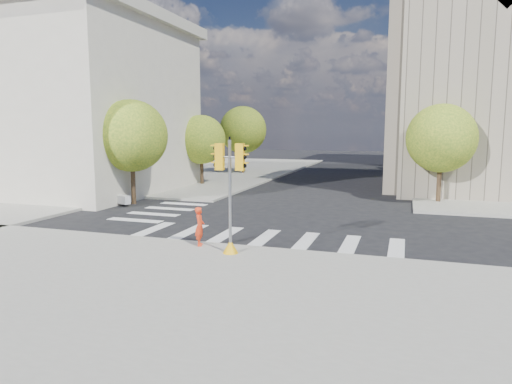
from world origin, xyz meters
TOP-DOWN VIEW (x-y plane):
  - ground at (0.00, 0.00)m, footprint 160.00×160.00m
  - sidewalk_near at (0.00, -11.00)m, footprint 30.00×14.00m
  - sidewalk_far_left at (-20.00, 26.00)m, footprint 28.00×40.00m
  - classical_building at (-20.00, 8.00)m, footprint 19.00×15.00m
  - tree_lw_near at (-10.50, 4.00)m, footprint 4.40×4.40m
  - tree_lw_mid at (-10.50, 14.00)m, footprint 4.00×4.00m
  - tree_lw_far at (-10.50, 24.00)m, footprint 4.80×4.80m
  - tree_re_near at (7.50, 10.00)m, footprint 4.20×4.20m
  - tree_re_mid at (7.50, 22.00)m, footprint 4.60×4.60m
  - tree_re_far at (7.50, 34.00)m, footprint 4.00×4.00m
  - lamp_near at (8.00, 14.00)m, footprint 0.35×0.18m
  - lamp_far at (8.00, 28.00)m, footprint 0.35×0.18m
  - traffic_signal at (-0.40, -5.26)m, footprint 1.07×0.56m
  - photographer at (-1.93, -4.60)m, footprint 0.53×0.64m
  - planter_wall at (-13.00, 3.92)m, footprint 5.78×2.42m

SIDE VIEW (x-z plane):
  - ground at x=0.00m, z-range 0.00..0.00m
  - sidewalk_near at x=0.00m, z-range 0.00..0.15m
  - sidewalk_far_left at x=-20.00m, z-range 0.00..0.15m
  - planter_wall at x=-13.00m, z-range 0.15..0.65m
  - photographer at x=-1.93m, z-range 0.15..1.66m
  - traffic_signal at x=-0.40m, z-range -0.19..4.01m
  - tree_lw_mid at x=-10.50m, z-range 0.88..6.65m
  - tree_re_far at x=7.50m, z-range 0.93..6.80m
  - tree_re_near at x=7.50m, z-range 0.97..7.13m
  - tree_lw_near at x=-10.50m, z-range 1.00..7.41m
  - tree_re_mid at x=7.50m, z-range 1.02..7.68m
  - tree_lw_far at x=-10.50m, z-range 1.07..8.01m
  - lamp_near at x=8.00m, z-range 0.52..8.63m
  - lamp_far at x=8.00m, z-range 0.52..8.63m
  - classical_building at x=-20.00m, z-range 0.09..12.79m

